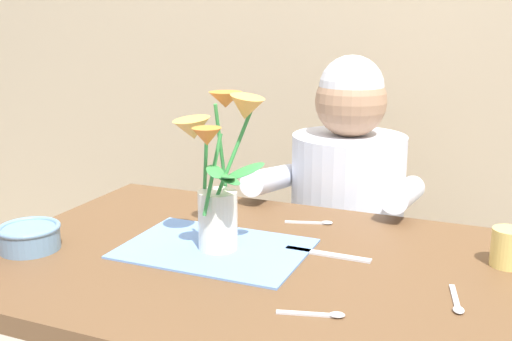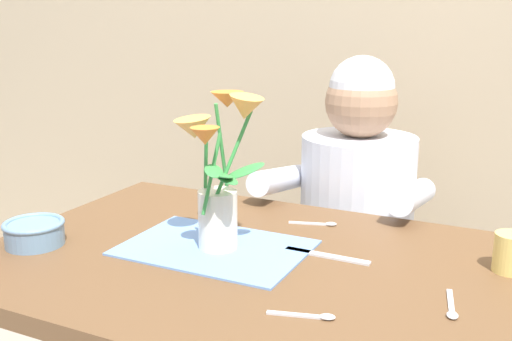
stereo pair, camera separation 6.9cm
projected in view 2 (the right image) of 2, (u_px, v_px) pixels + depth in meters
The scene contains 11 objects.
wood_panel_backdrop at pixel (392, 14), 2.06m from camera, with size 4.00×0.10×2.50m, color tan.
dining_table at pixel (259, 301), 1.30m from camera, with size 1.20×0.80×0.74m.
seated_person at pixel (355, 244), 1.84m from camera, with size 0.45×0.47×1.14m.
striped_placemat at pixel (215, 248), 1.33m from camera, with size 0.40×0.28×0.01m, color #6B93D1.
flower_vase at pixel (218, 172), 1.29m from camera, with size 0.22×0.24×0.35m.
ceramic_bowl at pixel (34, 232), 1.35m from camera, with size 0.14×0.14×0.06m.
dinner_knife at pixel (327, 256), 1.29m from camera, with size 0.19×0.02×0.01m, color silver.
ceramic_mug at pixel (512, 253), 1.20m from camera, with size 0.09×0.07×0.08m.
spoon_0 at pixel (452, 309), 1.05m from camera, with size 0.04×0.12×0.01m.
spoon_1 at pixel (312, 316), 1.03m from camera, with size 0.12×0.04×0.01m.
spoon_2 at pixel (321, 224), 1.49m from camera, with size 0.12×0.05×0.01m.
Camera 2 is at (0.51, -1.07, 1.24)m, focal length 42.16 mm.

